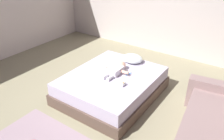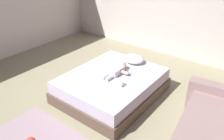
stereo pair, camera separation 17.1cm
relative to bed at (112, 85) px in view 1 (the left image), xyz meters
name	(u,v)px [view 1 (the left image)]	position (x,y,z in m)	size (l,w,h in m)	color
ground_plane	(84,110)	(-0.13, -0.62, -0.21)	(8.00, 8.00, 0.00)	gray
bed	(112,85)	(0.00, 0.00, 0.00)	(1.46, 1.79, 0.42)	brown
pillow	(132,58)	(0.02, 0.65, 0.29)	(0.41, 0.35, 0.15)	white
baby	(116,70)	(0.01, 0.12, 0.28)	(0.48, 0.60, 0.15)	white
toothbrush	(129,74)	(0.23, 0.20, 0.22)	(0.05, 0.14, 0.02)	#338BE9
couch	(224,139)	(1.94, -0.31, 0.06)	(1.34, 2.18, 0.80)	gray
baby_bottle	(123,84)	(0.35, -0.19, 0.25)	(0.06, 0.10, 0.08)	white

